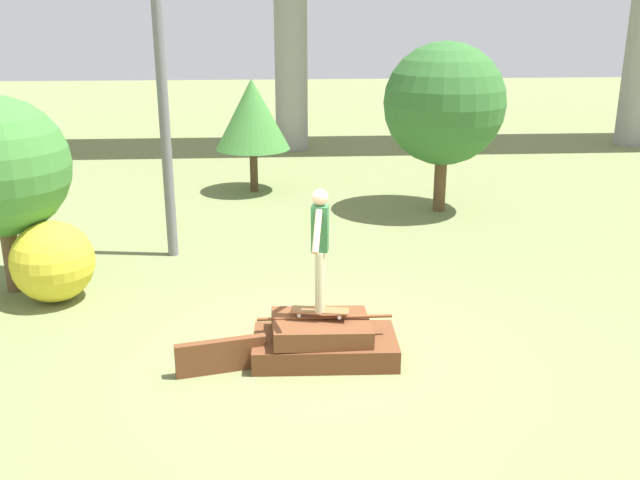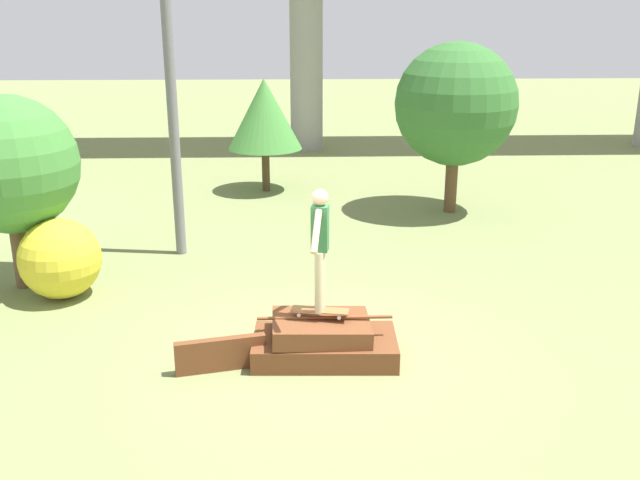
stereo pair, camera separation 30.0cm
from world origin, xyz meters
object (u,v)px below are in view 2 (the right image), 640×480
at_px(utility_pole, 170,75).
at_px(bush_yellow_flowering, 60,259).
at_px(tree_behind_left, 265,114).
at_px(tree_behind_right, 8,165).
at_px(skater, 320,241).
at_px(tree_mid_back, 456,105).
at_px(skateboard, 320,310).

bearing_deg(utility_pole, bush_yellow_flowering, -127.35).
relative_size(tree_behind_left, tree_behind_right, 0.88).
xyz_separation_m(tree_behind_right, bush_yellow_flowering, (0.84, -0.49, -1.50)).
relative_size(skater, tree_mid_back, 0.43).
relative_size(utility_pole, tree_behind_right, 2.01).
height_order(skateboard, tree_behind_left, tree_behind_left).
relative_size(tree_behind_left, bush_yellow_flowering, 2.17).
xyz_separation_m(tree_behind_right, tree_mid_back, (8.53, 4.54, 0.37)).
relative_size(skateboard, tree_mid_back, 0.21).
xyz_separation_m(skateboard, skater, (-0.00, -0.00, 1.01)).
bearing_deg(tree_behind_right, utility_pole, 34.00).
bearing_deg(bush_yellow_flowering, tree_behind_right, 149.71).
xyz_separation_m(utility_pole, tree_behind_left, (1.51, 5.04, -1.46)).
distance_m(tree_behind_right, tree_mid_back, 9.67).
distance_m(skater, tree_behind_right, 5.90).
distance_m(skateboard, utility_pole, 5.95).
height_order(skater, bush_yellow_flowering, skater).
bearing_deg(tree_behind_right, skateboard, -29.02).
height_order(skateboard, tree_mid_back, tree_mid_back).
bearing_deg(skateboard, utility_pole, 120.06).
height_order(tree_behind_left, tree_mid_back, tree_mid_back).
distance_m(tree_behind_left, tree_mid_back, 5.04).
xyz_separation_m(skater, tree_behind_left, (-1.12, 9.59, 0.32)).
height_order(skater, tree_mid_back, tree_mid_back).
distance_m(tree_behind_left, tree_behind_right, 7.85).
height_order(skateboard, skater, skater).
bearing_deg(skater, bush_yellow_flowering, 151.23).
xyz_separation_m(skater, tree_mid_back, (3.39, 7.40, 0.83)).
bearing_deg(utility_pole, tree_behind_right, -146.00).
xyz_separation_m(tree_behind_left, tree_behind_right, (-4.03, -6.74, 0.14)).
relative_size(skater, tree_behind_right, 0.51).
bearing_deg(tree_behind_left, tree_mid_back, -25.94).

